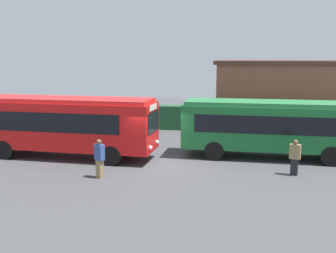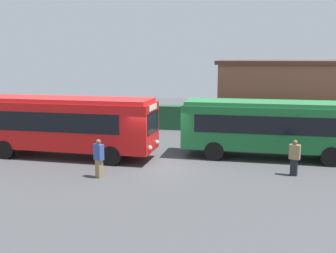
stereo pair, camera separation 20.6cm
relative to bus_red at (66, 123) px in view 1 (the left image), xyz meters
name	(u,v)px [view 1 (the left image)]	position (x,y,z in m)	size (l,w,h in m)	color
ground_plane	(157,165)	(5.09, -0.73, -1.85)	(64.00, 64.00, 0.00)	#424244
bus_red	(66,123)	(0.00, 0.00, 0.00)	(9.79, 2.88, 3.21)	red
bus_green	(271,125)	(10.74, 1.76, -0.09)	(9.43, 2.72, 3.03)	#19602D
person_left	(100,158)	(3.02, -3.31, -0.92)	(0.51, 0.44, 1.75)	olive
person_center	(295,157)	(11.62, -1.36, -0.99)	(0.53, 0.40, 1.65)	black
hedge_row	(185,118)	(5.09, 9.39, -0.98)	(44.00, 1.05, 1.74)	#1C482A
depot_building	(295,91)	(13.48, 14.90, 0.66)	(12.94, 8.11, 5.00)	brown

